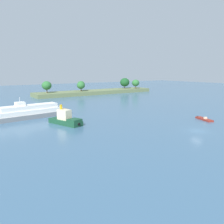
# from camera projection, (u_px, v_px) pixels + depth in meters

# --- Properties ---
(ground_plane) EXTENTS (400.00, 400.00, 0.00)m
(ground_plane) POSITION_uv_depth(u_px,v_px,m) (197.00, 131.00, 52.24)
(ground_plane) COLOR #3D607F
(treeline_island) EXTENTS (74.81, 13.78, 8.93)m
(treeline_island) POSITION_uv_depth(u_px,v_px,m) (98.00, 90.00, 136.45)
(treeline_island) COLOR #66754C
(treeline_island) RESTS_ON ground
(white_riverboat) EXTENTS (24.50, 7.79, 6.40)m
(white_riverboat) POSITION_uv_depth(u_px,v_px,m) (31.00, 112.00, 66.42)
(white_riverboat) COLOR slate
(white_riverboat) RESTS_ON ground
(fishing_skiff) EXTENTS (3.63, 6.24, 0.95)m
(fishing_skiff) POSITION_uv_depth(u_px,v_px,m) (204.00, 119.00, 63.66)
(fishing_skiff) COLOR maroon
(fishing_skiff) RESTS_ON ground
(tugboat) EXTENTS (6.17, 10.50, 5.04)m
(tugboat) POSITION_uv_depth(u_px,v_px,m) (66.00, 119.00, 58.34)
(tugboat) COLOR #19472D
(tugboat) RESTS_ON ground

